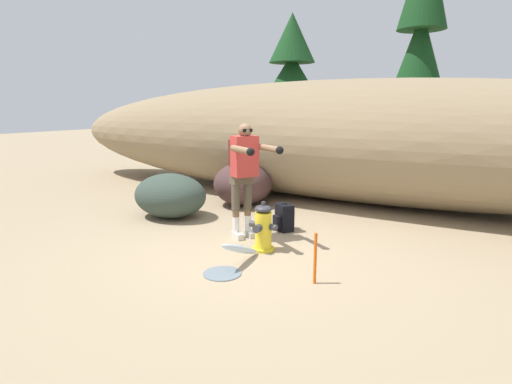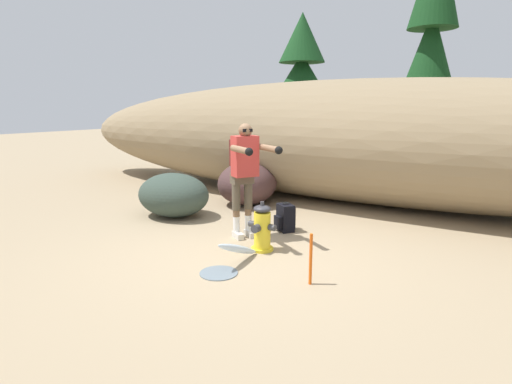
# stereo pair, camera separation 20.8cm
# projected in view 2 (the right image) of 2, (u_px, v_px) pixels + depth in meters

# --- Properties ---
(ground_plane) EXTENTS (56.00, 56.00, 0.04)m
(ground_plane) POSITION_uv_depth(u_px,v_px,m) (247.00, 252.00, 5.83)
(ground_plane) COLOR #998466
(dirt_embankment) EXTENTS (15.93, 3.20, 2.53)m
(dirt_embankment) POSITION_uv_depth(u_px,v_px,m) (350.00, 141.00, 8.77)
(dirt_embankment) COLOR #897556
(dirt_embankment) RESTS_ON ground_plane
(fire_hydrant) EXTENTS (0.41, 0.36, 0.70)m
(fire_hydrant) POSITION_uv_depth(u_px,v_px,m) (262.00, 228.00, 5.78)
(fire_hydrant) COLOR yellow
(fire_hydrant) RESTS_ON ground_plane
(hydrant_water_jet) EXTENTS (0.46, 1.08, 0.43)m
(hydrant_water_jet) POSITION_uv_depth(u_px,v_px,m) (234.00, 254.00, 5.27)
(hydrant_water_jet) COLOR silver
(hydrant_water_jet) RESTS_ON ground_plane
(utility_worker) EXTENTS (1.03, 0.85, 1.74)m
(utility_worker) POSITION_uv_depth(u_px,v_px,m) (245.00, 167.00, 6.16)
(utility_worker) COLOR beige
(utility_worker) RESTS_ON ground_plane
(spare_backpack) EXTENTS (0.36, 0.36, 0.47)m
(spare_backpack) POSITION_uv_depth(u_px,v_px,m) (285.00, 218.00, 6.71)
(spare_backpack) COLOR black
(spare_backpack) RESTS_ON ground_plane
(boulder_large) EXTENTS (1.47, 1.22, 0.80)m
(boulder_large) POSITION_uv_depth(u_px,v_px,m) (174.00, 195.00, 7.56)
(boulder_large) COLOR #334138
(boulder_large) RESTS_ON ground_plane
(boulder_mid) EXTENTS (1.32, 1.53, 0.88)m
(boulder_mid) POSITION_uv_depth(u_px,v_px,m) (248.00, 183.00, 8.51)
(boulder_mid) COLOR #452E2C
(boulder_mid) RESTS_ON ground_plane
(pine_tree_far_left) EXTENTS (2.79, 2.79, 5.53)m
(pine_tree_far_left) POSITION_uv_depth(u_px,v_px,m) (302.00, 71.00, 16.43)
(pine_tree_far_left) COLOR #47331E
(pine_tree_far_left) RESTS_ON ground_plane
(pine_tree_left) EXTENTS (2.27, 2.27, 7.22)m
(pine_tree_left) POSITION_uv_depth(u_px,v_px,m) (431.00, 46.00, 12.62)
(pine_tree_left) COLOR #47331E
(pine_tree_left) RESTS_ON ground_plane
(survey_stake) EXTENTS (0.04, 0.04, 0.60)m
(survey_stake) POSITION_uv_depth(u_px,v_px,m) (311.00, 259.00, 4.68)
(survey_stake) COLOR #E55914
(survey_stake) RESTS_ON ground_plane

